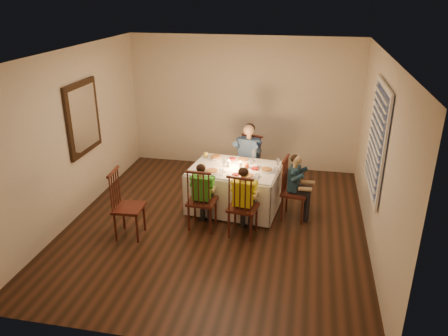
% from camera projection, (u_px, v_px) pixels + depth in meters
% --- Properties ---
extents(ground, '(5.00, 5.00, 0.00)m').
position_uv_depth(ground, '(217.00, 224.00, 6.79)').
color(ground, black).
rests_on(ground, ground).
extents(wall_left, '(0.02, 5.00, 2.60)m').
position_uv_depth(wall_left, '(73.00, 136.00, 6.70)').
color(wall_left, beige).
rests_on(wall_left, ground).
extents(wall_right, '(0.02, 5.00, 2.60)m').
position_uv_depth(wall_right, '(379.00, 156.00, 5.88)').
color(wall_right, beige).
rests_on(wall_right, ground).
extents(wall_back, '(4.50, 0.02, 2.60)m').
position_uv_depth(wall_back, '(243.00, 104.00, 8.56)').
color(wall_back, beige).
rests_on(wall_back, ground).
extents(ceiling, '(5.00, 5.00, 0.00)m').
position_uv_depth(ceiling, '(215.00, 53.00, 5.80)').
color(ceiling, white).
rests_on(ceiling, wall_back).
extents(dining_table, '(1.52, 1.17, 0.71)m').
position_uv_depth(dining_table, '(235.00, 180.00, 7.08)').
color(dining_table, white).
rests_on(dining_table, ground).
extents(chair_adult, '(0.49, 0.47, 1.00)m').
position_uv_depth(chair_adult, '(247.00, 190.00, 7.94)').
color(chair_adult, '#3A1710').
rests_on(chair_adult, ground).
extents(chair_near_left, '(0.43, 0.41, 1.00)m').
position_uv_depth(chair_near_left, '(203.00, 227.00, 6.71)').
color(chair_near_left, '#3A1710').
rests_on(chair_near_left, ground).
extents(chair_near_right, '(0.46, 0.44, 1.00)m').
position_uv_depth(chair_near_right, '(243.00, 234.00, 6.52)').
color(chair_near_right, '#3A1710').
rests_on(chair_near_right, ground).
extents(chair_end, '(0.45, 0.47, 1.00)m').
position_uv_depth(chair_end, '(293.00, 217.00, 6.99)').
color(chair_end, '#3A1710').
rests_on(chair_end, ground).
extents(chair_extra, '(0.43, 0.45, 1.03)m').
position_uv_depth(chair_extra, '(131.00, 235.00, 6.49)').
color(chair_extra, '#3A1710').
rests_on(chair_extra, ground).
extents(adult, '(0.53, 0.50, 1.24)m').
position_uv_depth(adult, '(247.00, 190.00, 7.94)').
color(adult, navy).
rests_on(adult, ground).
extents(child_green, '(0.36, 0.33, 1.06)m').
position_uv_depth(child_green, '(203.00, 227.00, 6.71)').
color(child_green, green).
rests_on(child_green, ground).
extents(child_yellow, '(0.40, 0.38, 1.08)m').
position_uv_depth(child_yellow, '(243.00, 234.00, 6.52)').
color(child_yellow, yellow).
rests_on(child_yellow, ground).
extents(child_teal, '(0.38, 0.40, 1.07)m').
position_uv_depth(child_teal, '(293.00, 217.00, 6.99)').
color(child_teal, '#1C3646').
rests_on(child_teal, ground).
extents(setting_adult, '(0.29, 0.29, 0.02)m').
position_uv_depth(setting_adult, '(243.00, 160.00, 7.25)').
color(setting_adult, white).
rests_on(setting_adult, dining_table).
extents(setting_green, '(0.29, 0.29, 0.02)m').
position_uv_depth(setting_green, '(212.00, 171.00, 6.82)').
color(setting_green, white).
rests_on(setting_green, dining_table).
extents(setting_yellow, '(0.29, 0.29, 0.02)m').
position_uv_depth(setting_yellow, '(247.00, 176.00, 6.64)').
color(setting_yellow, white).
rests_on(setting_yellow, dining_table).
extents(setting_teal, '(0.29, 0.29, 0.02)m').
position_uv_depth(setting_teal, '(266.00, 170.00, 6.87)').
color(setting_teal, white).
rests_on(setting_teal, dining_table).
extents(candle_left, '(0.06, 0.06, 0.10)m').
position_uv_depth(candle_left, '(229.00, 164.00, 7.00)').
color(candle_left, silver).
rests_on(candle_left, dining_table).
extents(candle_right, '(0.06, 0.06, 0.10)m').
position_uv_depth(candle_right, '(241.00, 165.00, 6.95)').
color(candle_right, silver).
rests_on(candle_right, dining_table).
extents(squash, '(0.09, 0.09, 0.09)m').
position_uv_depth(squash, '(206.00, 155.00, 7.41)').
color(squash, yellow).
rests_on(squash, dining_table).
extents(orange_fruit, '(0.08, 0.08, 0.08)m').
position_uv_depth(orange_fruit, '(246.00, 165.00, 6.97)').
color(orange_fruit, '#E75613').
rests_on(orange_fruit, dining_table).
extents(serving_bowl, '(0.22, 0.22, 0.05)m').
position_uv_depth(serving_bowl, '(216.00, 158.00, 7.30)').
color(serving_bowl, white).
rests_on(serving_bowl, dining_table).
extents(wall_mirror, '(0.06, 0.95, 1.15)m').
position_uv_depth(wall_mirror, '(83.00, 118.00, 6.89)').
color(wall_mirror, black).
rests_on(wall_mirror, wall_left).
extents(window_blinds, '(0.07, 1.34, 1.54)m').
position_uv_depth(window_blinds, '(376.00, 140.00, 5.91)').
color(window_blinds, '#0D1A35').
rests_on(window_blinds, wall_right).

